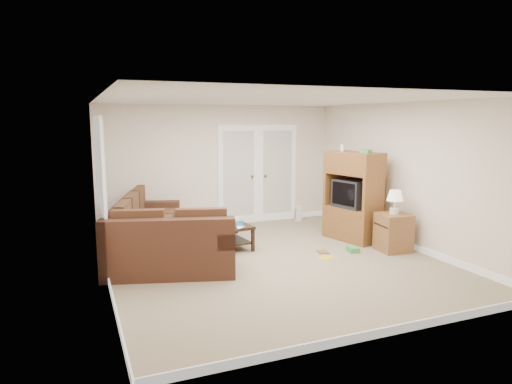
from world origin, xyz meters
name	(u,v)px	position (x,y,z in m)	size (l,w,h in m)	color
floor	(273,261)	(0.00, 0.00, 0.00)	(5.50, 5.50, 0.00)	gray
ceiling	(274,100)	(0.00, 0.00, 2.50)	(5.00, 5.50, 0.02)	silver
wall_left	(103,192)	(-2.50, 0.00, 1.25)	(0.02, 5.50, 2.50)	white
wall_right	(405,175)	(2.50, 0.00, 1.25)	(0.02, 5.50, 2.50)	white
wall_back	(220,166)	(0.00, 2.75, 1.25)	(5.00, 0.02, 2.50)	white
wall_front	(388,218)	(0.00, -2.75, 1.25)	(5.00, 0.02, 2.50)	white
baseboards	(273,258)	(0.00, 0.00, 0.05)	(5.00, 5.50, 0.10)	white
french_doors	(258,174)	(0.85, 2.71, 1.04)	(1.80, 0.05, 2.13)	white
window_left	(100,163)	(-2.46, 1.00, 1.55)	(0.05, 1.92, 1.42)	white
sectional_sofa	(157,238)	(-1.68, 0.79, 0.34)	(2.05, 3.22, 0.87)	#492A1C
coffee_table	(228,233)	(-0.38, 1.09, 0.24)	(0.65, 1.11, 0.72)	black
tv_armoire	(353,196)	(1.90, 0.66, 0.82)	(0.79, 1.12, 1.75)	brown
side_cabinet	(393,229)	(2.12, -0.24, 0.38)	(0.54, 0.54, 1.04)	brown
space_heater	(298,213)	(1.70, 2.45, 0.16)	(0.13, 0.11, 0.32)	white
floor_magazine	(326,258)	(0.86, -0.16, 0.00)	(0.26, 0.21, 0.01)	gold
floor_greenbox	(353,249)	(1.45, -0.04, 0.04)	(0.16, 0.22, 0.09)	#469B4C
floor_book	(318,252)	(0.89, 0.13, 0.01)	(0.16, 0.21, 0.02)	brown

